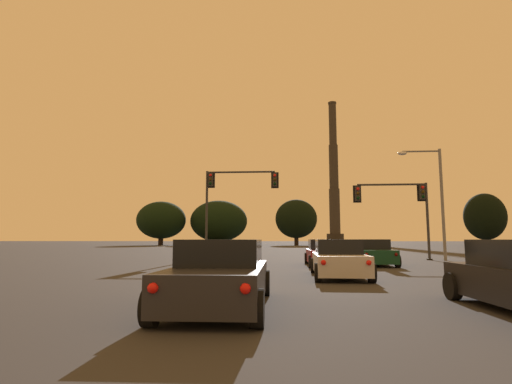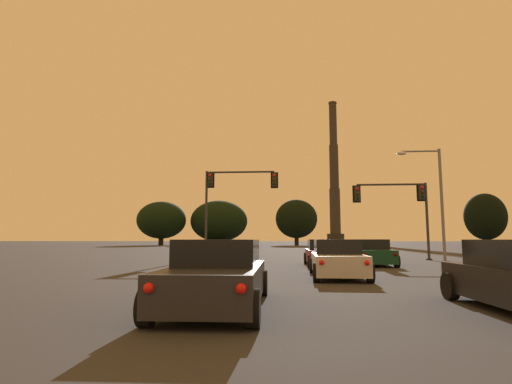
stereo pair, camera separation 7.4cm
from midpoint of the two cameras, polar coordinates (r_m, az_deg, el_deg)
sedan_left_lane_third at (r=8.70m, az=-5.26°, el=-11.78°), size 2.04×4.73×1.43m
sedan_center_lane_front at (r=22.31m, az=9.69°, el=-8.63°), size 1.99×4.71×1.43m
sedan_right_lane_front at (r=23.39m, az=16.21°, el=-8.37°), size 2.11×4.75×1.43m
sedan_center_lane_second at (r=15.73m, az=11.57°, el=-9.41°), size 2.12×4.75×1.43m
traffic_light_overhead_left at (r=30.77m, az=-3.82°, el=0.13°), size 5.74×0.50×6.70m
traffic_light_overhead_right at (r=29.98m, az=20.01°, el=-1.20°), size 5.27×0.50×5.40m
street_lamp at (r=29.98m, az=24.08°, el=0.18°), size 2.95×0.36×7.67m
smokestack at (r=183.09m, az=11.08°, el=0.80°), size 7.53×7.53×64.31m
treeline_center_right at (r=98.87m, az=-13.40°, el=-3.93°), size 11.80×10.62×10.50m
treeline_right_mid at (r=102.08m, az=29.87°, el=-3.07°), size 8.85×7.96×11.59m
treeline_left_mid at (r=98.46m, az=-5.36°, el=-4.16°), size 13.96×12.56×10.90m
treeline_center_left at (r=94.87m, az=5.74°, el=-3.83°), size 9.81×8.83×10.81m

